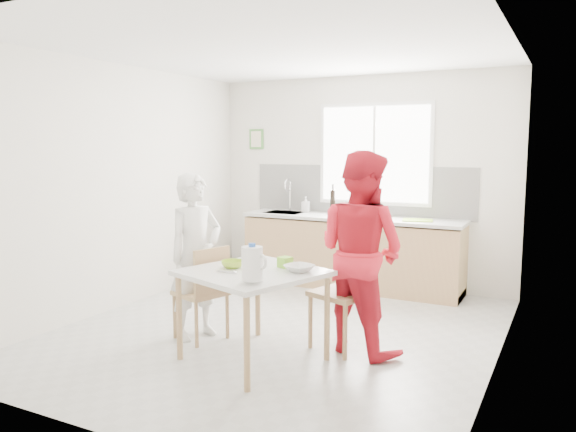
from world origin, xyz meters
name	(u,v)px	position (x,y,z in m)	size (l,w,h in m)	color
ground	(279,331)	(0.00, 0.00, 0.00)	(4.50, 4.50, 0.00)	#B7B7B2
room_shell	(278,163)	(0.00, 0.00, 1.64)	(4.50, 4.50, 4.50)	silver
window	(375,154)	(0.20, 2.23, 1.70)	(1.50, 0.06, 1.30)	white
backsplash	(359,191)	(0.00, 2.24, 1.23)	(3.00, 0.02, 0.65)	white
picture_frame	(256,139)	(-1.55, 2.23, 1.90)	(0.22, 0.03, 0.28)	#4A8A3F
kitchen_counter	(350,255)	(0.00, 1.95, 0.42)	(2.84, 0.64, 1.37)	tan
dining_table	(253,280)	(0.15, -0.74, 0.69)	(1.27, 1.27, 0.77)	silver
chair_left	(205,289)	(-0.50, -0.53, 0.49)	(0.52, 0.52, 0.89)	tan
chair_far	(348,286)	(0.74, -0.07, 0.56)	(0.59, 0.59, 1.02)	tan
person_white	(196,256)	(-0.62, -0.48, 0.78)	(0.57, 0.37, 1.56)	white
person_red	(361,252)	(0.87, -0.10, 0.88)	(0.86, 0.67, 1.77)	red
bowl_green	(233,264)	(-0.06, -0.72, 0.80)	(0.20, 0.20, 0.06)	#97C22C
bowl_white	(299,268)	(0.51, -0.60, 0.80)	(0.23, 0.23, 0.06)	silver
milk_jug	(253,263)	(0.37, -1.11, 0.93)	(0.22, 0.16, 0.28)	white
green_box	(285,262)	(0.33, -0.51, 0.82)	(0.10, 0.10, 0.09)	#7BCA2E
spoon	(226,272)	(0.00, -0.92, 0.78)	(0.01, 0.01, 0.16)	#A5A5AA
cutting_board	(418,220)	(0.86, 1.91, 0.93)	(0.35, 0.25, 0.01)	#8EC52D
wine_bottle_a	(333,202)	(-0.28, 2.00, 1.08)	(0.07, 0.07, 0.32)	black
wine_bottle_b	(365,204)	(0.14, 2.07, 1.07)	(0.07, 0.07, 0.30)	black
jar_amber	(369,211)	(0.23, 1.99, 1.00)	(0.06, 0.06, 0.16)	#8F571F
soap_bottle	(306,204)	(-0.71, 2.09, 1.03)	(0.09, 0.10, 0.21)	#999999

